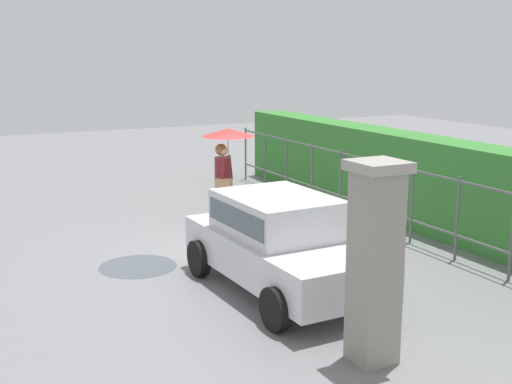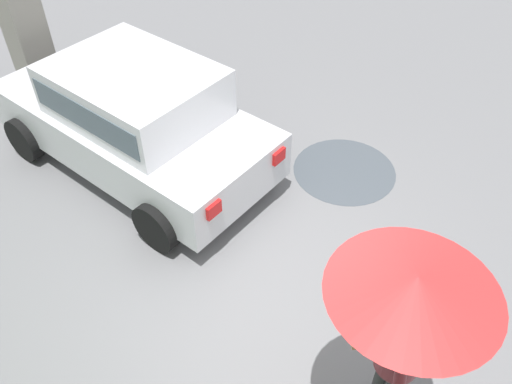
% 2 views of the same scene
% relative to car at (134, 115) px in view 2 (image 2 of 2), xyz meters
% --- Properties ---
extents(ground_plane, '(40.00, 40.00, 0.00)m').
position_rel_car_xyz_m(ground_plane, '(-2.39, 0.43, -0.80)').
color(ground_plane, slate).
extents(car, '(3.79, 1.96, 1.48)m').
position_rel_car_xyz_m(car, '(0.00, 0.00, 0.00)').
color(car, silver).
rests_on(car, ground).
extents(pedestrian, '(1.12, 1.12, 2.04)m').
position_rel_car_xyz_m(pedestrian, '(-4.10, 0.93, 0.74)').
color(pedestrian, '#333333').
rests_on(pedestrian, ground).
extents(gate_pillar, '(0.60, 0.60, 2.42)m').
position_rel_car_xyz_m(gate_pillar, '(2.62, -0.19, 0.44)').
color(gate_pillar, gray).
rests_on(gate_pillar, ground).
extents(puddle_near, '(1.34, 1.34, 0.00)m').
position_rel_car_xyz_m(puddle_near, '(-2.08, -1.65, -0.80)').
color(puddle_near, '#4C545B').
rests_on(puddle_near, ground).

